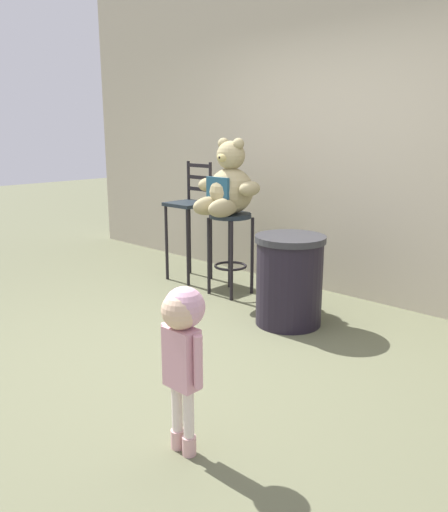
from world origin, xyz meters
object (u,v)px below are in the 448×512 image
at_px(bar_stool_with_teddy, 231,237).
at_px(trash_bin, 289,280).
at_px(teddy_bear, 228,187).
at_px(child_walking, 182,335).
at_px(bar_chair_empty, 190,212).

bearing_deg(bar_stool_with_teddy, trash_bin, -16.65).
height_order(teddy_bear, trash_bin, teddy_bear).
distance_m(child_walking, bar_chair_empty, 3.04).
relative_size(teddy_bear, child_walking, 0.82).
height_order(trash_bin, bar_chair_empty, bar_chair_empty).
bearing_deg(teddy_bear, bar_stool_with_teddy, 90.00).
height_order(child_walking, trash_bin, child_walking).
bearing_deg(bar_stool_with_teddy, teddy_bear, -90.00).
bearing_deg(child_walking, bar_chair_empty, -142.39).
height_order(teddy_bear, child_walking, teddy_bear).
bearing_deg(trash_bin, teddy_bear, 165.38).
bearing_deg(bar_stool_with_teddy, bar_chair_empty, 171.76).
xyz_separation_m(child_walking, bar_chair_empty, (-2.19, 2.10, 0.10)).
bearing_deg(trash_bin, bar_chair_empty, 166.87).
distance_m(teddy_bear, trash_bin, 1.12).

